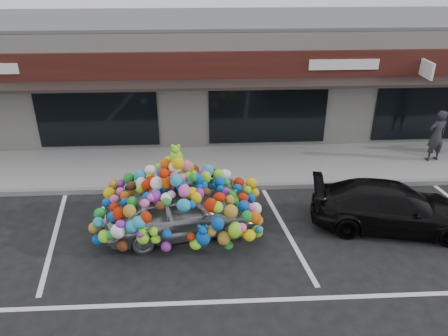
{
  "coord_description": "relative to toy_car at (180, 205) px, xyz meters",
  "views": [
    {
      "loc": [
        0.67,
        -9.22,
        6.58
      ],
      "look_at": [
        1.23,
        1.4,
        1.29
      ],
      "focal_mm": 35.0,
      "sensor_mm": 36.0,
      "label": 1
    }
  ],
  "objects": [
    {
      "name": "ground",
      "position": [
        -0.06,
        -0.31,
        -0.81
      ],
      "size": [
        90.0,
        90.0,
        0.0
      ],
      "primitive_type": "plane",
      "color": "black",
      "rests_on": "ground"
    },
    {
      "name": "shop_building",
      "position": [
        -0.06,
        8.13,
        1.36
      ],
      "size": [
        24.0,
        7.2,
        4.31
      ],
      "color": "silver",
      "rests_on": "ground"
    },
    {
      "name": "sidewalk",
      "position": [
        -0.06,
        3.69,
        -0.73
      ],
      "size": [
        26.0,
        3.0,
        0.15
      ],
      "primitive_type": "cube",
      "color": "gray",
      "rests_on": "ground"
    },
    {
      "name": "kerb",
      "position": [
        -0.06,
        2.19,
        -0.73
      ],
      "size": [
        26.0,
        0.18,
        0.16
      ],
      "primitive_type": "cube",
      "color": "slate",
      "rests_on": "ground"
    },
    {
      "name": "parking_stripe_left",
      "position": [
        -3.26,
        -0.11,
        -0.8
      ],
      "size": [
        0.73,
        4.37,
        0.01
      ],
      "primitive_type": "cube",
      "rotation": [
        0.0,
        0.0,
        0.14
      ],
      "color": "silver",
      "rests_on": "ground"
    },
    {
      "name": "parking_stripe_mid",
      "position": [
        2.74,
        -0.11,
        -0.8
      ],
      "size": [
        0.73,
        4.37,
        0.01
      ],
      "primitive_type": "cube",
      "rotation": [
        0.0,
        0.0,
        0.14
      ],
      "color": "silver",
      "rests_on": "ground"
    },
    {
      "name": "lane_line",
      "position": [
        1.94,
        -2.61,
        -0.8
      ],
      "size": [
        14.0,
        0.12,
        0.01
      ],
      "primitive_type": "cube",
      "color": "silver",
      "rests_on": "ground"
    },
    {
      "name": "toy_car",
      "position": [
        0.0,
        0.0,
        0.0
      ],
      "size": [
        2.79,
        4.35,
        2.37
      ],
      "rotation": [
        0.0,
        0.0,
        1.77
      ],
      "color": "gray",
      "rests_on": "ground"
    },
    {
      "name": "black_sedan",
      "position": [
        5.51,
        -0.04,
        -0.21
      ],
      "size": [
        2.45,
        4.39,
        1.2
      ],
      "primitive_type": "imported",
      "rotation": [
        0.0,
        0.0,
        1.38
      ],
      "color": "black",
      "rests_on": "ground"
    },
    {
      "name": "pedestrian_a",
      "position": [
        8.44,
        3.65,
        0.23
      ],
      "size": [
        0.72,
        0.55,
        1.78
      ],
      "primitive_type": "imported",
      "rotation": [
        0.0,
        0.0,
        3.36
      ],
      "color": "black",
      "rests_on": "sidewalk"
    }
  ]
}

